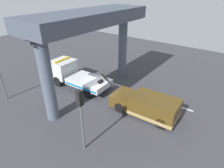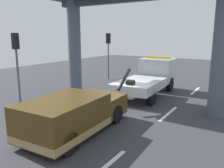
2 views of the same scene
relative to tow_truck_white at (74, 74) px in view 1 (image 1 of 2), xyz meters
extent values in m
cube|color=#38383D|center=(-3.61, -0.04, -1.25)|extent=(60.00, 40.00, 0.10)
cube|color=silver|center=(-9.61, -2.56, -1.20)|extent=(2.60, 0.16, 0.01)
cube|color=silver|center=(-3.61, -2.56, -1.20)|extent=(2.60, 0.16, 0.01)
cube|color=silver|center=(2.39, -2.56, -1.20)|extent=(2.60, 0.16, 0.01)
cube|color=silver|center=(-1.93, -0.09, -0.28)|extent=(3.95, 2.58, 0.55)
cube|color=silver|center=(1.40, 0.07, 0.27)|extent=(2.16, 2.40, 1.65)
cube|color=black|center=(2.01, 0.10, 0.64)|extent=(0.17, 2.21, 0.66)
cube|color=#196B9E|center=(-1.98, 1.11, -0.36)|extent=(3.64, 0.20, 0.20)
cylinder|color=black|center=(-4.12, -0.20, 0.46)|extent=(1.42, 0.25, 1.07)
cylinder|color=black|center=(-3.31, -0.16, 0.12)|extent=(0.38, 0.47, 0.36)
cube|color=yellow|center=(1.40, 0.07, 1.18)|extent=(0.33, 1.93, 0.16)
cylinder|color=black|center=(1.15, 1.10, -0.70)|extent=(1.01, 0.37, 1.00)
cylinder|color=black|center=(1.25, -0.98, -0.70)|extent=(1.01, 0.37, 1.00)
cylinder|color=black|center=(-2.74, 0.91, -0.70)|extent=(1.01, 0.37, 1.00)
cylinder|color=black|center=(-2.64, -1.17, -0.70)|extent=(1.01, 0.37, 1.00)
cube|color=#4C3814|center=(-8.63, -0.07, -0.30)|extent=(3.56, 2.36, 1.35)
cube|color=#4C3814|center=(-6.04, 0.05, -0.50)|extent=(1.83, 2.19, 0.95)
cube|color=black|center=(-6.88, 0.01, 0.00)|extent=(0.15, 1.94, 0.59)
cube|color=#9E8451|center=(-8.63, -0.07, -0.79)|extent=(3.58, 2.38, 0.28)
cylinder|color=black|center=(-6.24, 1.01, -0.78)|extent=(0.85, 0.32, 0.84)
cylinder|color=black|center=(-6.14, -0.91, -0.78)|extent=(0.85, 0.32, 0.84)
cylinder|color=black|center=(-9.62, 0.84, -0.78)|extent=(0.85, 0.32, 0.84)
cylinder|color=black|center=(-9.53, -1.07, -0.78)|extent=(0.85, 0.32, 0.84)
cylinder|color=#4C5666|center=(-2.59, 4.59, 1.89)|extent=(0.88, 0.88, 6.19)
cylinder|color=#4C5666|center=(-2.59, -4.66, 1.89)|extent=(0.88, 0.88, 6.19)
cube|color=#414956|center=(-2.59, -0.04, 5.51)|extent=(3.60, 11.25, 1.03)
cube|color=#353C47|center=(-2.59, -0.04, 4.81)|extent=(0.50, 10.85, 0.36)
cylinder|color=#515456|center=(-6.61, 5.39, 0.40)|extent=(0.12, 0.12, 3.21)
cube|color=black|center=(-6.61, 5.39, 2.46)|extent=(0.28, 0.32, 0.90)
sphere|color=red|center=(-6.45, 5.39, 2.76)|extent=(0.18, 0.18, 0.18)
sphere|color=#3A2D06|center=(-6.45, 5.39, 2.46)|extent=(0.18, 0.18, 0.18)
sphere|color=black|center=(-6.45, 5.39, 2.16)|extent=(0.18, 0.18, 0.18)
cylinder|color=#515456|center=(2.89, 5.39, 0.43)|extent=(0.12, 0.12, 3.26)
camera|label=1|loc=(-13.00, 11.08, 7.77)|focal=30.09mm
camera|label=2|loc=(-14.81, -6.16, 2.76)|focal=37.08mm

